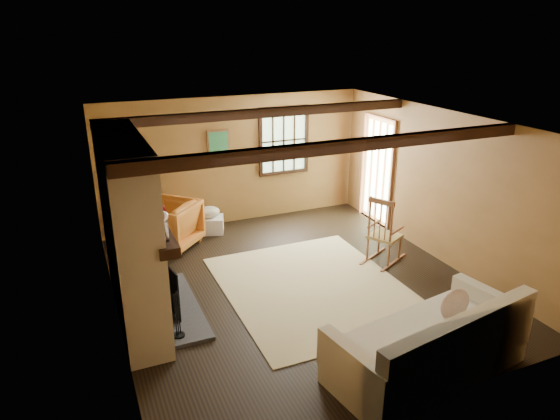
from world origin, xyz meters
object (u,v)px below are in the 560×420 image
rocking_chair (384,235)px  sofa (431,348)px  fireplace (133,239)px  armchair (170,224)px  laundry_basket (210,225)px

rocking_chair → sofa: (-1.10, -2.54, -0.14)m
fireplace → rocking_chair: bearing=1.9°
armchair → rocking_chair: bearing=102.3°
sofa → armchair: size_ratio=2.67×
armchair → fireplace: bearing=22.9°
laundry_basket → fireplace: bearing=-123.8°
rocking_chair → laundry_basket: 3.19m
armchair → sofa: bearing=68.0°
rocking_chair → laundry_basket: bearing=16.9°
rocking_chair → laundry_basket: rocking_chair is taller
fireplace → laundry_basket: fireplace is taller
sofa → laundry_basket: bearing=93.8°
fireplace → rocking_chair: size_ratio=2.17×
fireplace → sofa: bearing=-41.4°
fireplace → laundry_basket: bearing=56.2°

